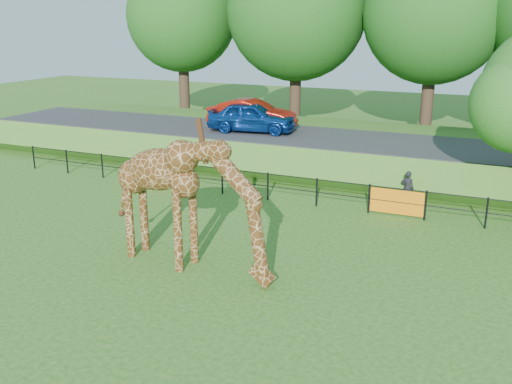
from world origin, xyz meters
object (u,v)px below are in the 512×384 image
Objects in this scene: giraffe at (190,204)px; car_red at (252,114)px; car_blue at (252,117)px; visitor at (407,188)px.

car_red is (-4.11, 13.37, 0.24)m from giraffe.
car_blue is at bearing -155.72° from car_red.
visitor is at bearing -120.07° from car_red.
car_red is at bearing 15.88° from car_blue.
giraffe is 1.24× the size of car_blue.
visitor is at bearing 68.65° from giraffe.
car_blue reaches higher than visitor.
car_red reaches higher than car_blue.
car_red is (-0.34, 0.76, 0.00)m from car_blue.
car_blue is (-3.77, 12.61, 0.23)m from giraffe.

